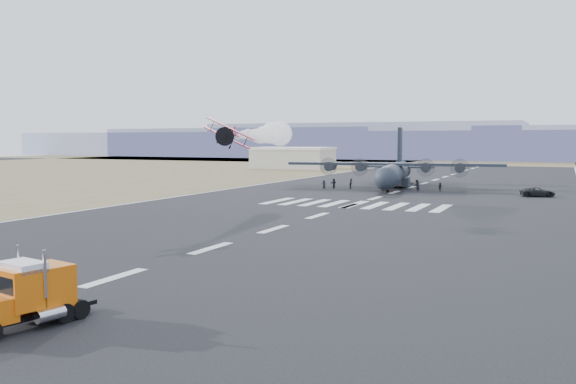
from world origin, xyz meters
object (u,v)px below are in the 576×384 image
Objects in this scene: crew_c at (417,185)px; hangar_left at (293,158)px; crew_e at (324,184)px; aerobatic_biplane at (228,134)px; transport_aircraft at (394,172)px; crew_d at (383,187)px; crew_f at (334,183)px; support_vehicle at (538,192)px; crew_h at (440,187)px; crew_g at (418,187)px; crew_b at (351,184)px; crew_a at (333,184)px; semi_truck at (25,295)px.

hangar_left is at bearing -115.64° from crew_c.
aerobatic_biplane is at bearing -91.83° from crew_e.
transport_aircraft reaches higher than crew_c.
crew_d is 0.90× the size of crew_f.
hangar_left is at bearing 28.40° from support_vehicle.
crew_h is at bearing 88.18° from crew_c.
crew_g is (15.90, -0.40, -0.06)m from crew_f.
crew_b is at bearing -58.15° from hangar_left.
crew_c is (54.19, -65.72, -2.51)m from hangar_left.
crew_a is at bearing -53.84° from crew_g.
crew_f is at bearing 37.51° from crew_e.
crew_a is at bearing 28.94° from crew_h.
hangar_left reaches higher than crew_a.
crew_e is at bearing 30.90° from crew_h.
semi_truck is 4.68× the size of crew_h.
crew_e is (-4.62, -2.18, -0.15)m from crew_b.
semi_truck is at bearing 31.94° from crew_f.
crew_f is at bearing -56.28° from crew_g.
transport_aircraft reaches higher than crew_d.
support_vehicle is 19.69m from crew_g.
crew_g is (1.06, -3.85, -0.06)m from crew_c.
crew_b reaches higher than support_vehicle.
transport_aircraft reaches higher than crew_h.
crew_h is at bearing 91.67° from crew_a.
crew_d is 1.05× the size of crew_h.
crew_e is at bearing 97.36° from crew_d.
crew_a is at bearing 91.57° from crew_d.
crew_a is 1.81m from crew_e.
transport_aircraft is 6.69m from crew_c.
crew_h is (19.45, 1.13, -0.13)m from crew_f.
crew_d is at bearing 74.23° from aerobatic_biplane.
aerobatic_biplane is at bearing -172.28° from crew_d.
crew_h is (9.28, 3.85, -0.04)m from crew_d.
semi_truck is 4.32× the size of crew_g.
crew_a is 0.88× the size of crew_c.
crew_a reaches higher than crew_e.
crew_a is at bearing 18.32° from crew_e.
hangar_left is at bearing 120.97° from semi_truck.
transport_aircraft is at bearing -46.32° from crew_b.
transport_aircraft is at bearing 16.03° from crew_d.
aerobatic_biplane reaches higher than crew_b.
crew_f is at bearing 111.82° from semi_truck.
hangar_left is 85.22m from crew_c.
hangar_left is 4.65× the size of support_vehicle.
semi_truck is 1.39× the size of support_vehicle.
crew_h is at bearing -89.85° from crew_b.
crew_e is at bearing -20.59° from crew_f.
crew_h is (4.61, -2.32, -0.12)m from crew_c.
crew_h is (13.71, 50.04, -8.87)m from aerobatic_biplane.
support_vehicle is 3.37× the size of crew_e.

